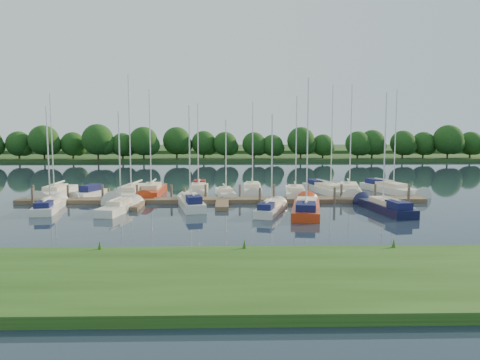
{
  "coord_description": "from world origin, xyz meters",
  "views": [
    {
      "loc": [
        0.68,
        -37.56,
        7.41
      ],
      "look_at": [
        1.72,
        8.0,
        2.2
      ],
      "focal_mm": 35.0,
      "sensor_mm": 36.0,
      "label": 1
    }
  ],
  "objects_px": {
    "sailboat_n_0": "(55,193)",
    "sailboat_n_5": "(226,194)",
    "dock": "(222,201)",
    "motorboat": "(90,194)",
    "sailboat_s_2": "(191,204)"
  },
  "relations": [
    {
      "from": "sailboat_n_0",
      "to": "motorboat",
      "type": "height_order",
      "value": "sailboat_n_0"
    },
    {
      "from": "sailboat_n_0",
      "to": "sailboat_n_5",
      "type": "distance_m",
      "value": 18.38
    },
    {
      "from": "sailboat_n_0",
      "to": "dock",
      "type": "bearing_deg",
      "value": 164.2
    },
    {
      "from": "dock",
      "to": "sailboat_n_0",
      "type": "xyz_separation_m",
      "value": [
        -18.06,
        5.31,
        0.08
      ]
    },
    {
      "from": "motorboat",
      "to": "sailboat_s_2",
      "type": "xyz_separation_m",
      "value": [
        11.31,
        -7.17,
        0.02
      ]
    },
    {
      "from": "motorboat",
      "to": "sailboat_n_5",
      "type": "distance_m",
      "value": 14.47
    },
    {
      "from": "motorboat",
      "to": "sailboat_s_2",
      "type": "height_order",
      "value": "sailboat_s_2"
    },
    {
      "from": "sailboat_n_0",
      "to": "sailboat_s_2",
      "type": "distance_m",
      "value": 17.08
    },
    {
      "from": "dock",
      "to": "sailboat_s_2",
      "type": "relative_size",
      "value": 4.07
    },
    {
      "from": "motorboat",
      "to": "sailboat_n_5",
      "type": "relative_size",
      "value": 0.62
    },
    {
      "from": "motorboat",
      "to": "sailboat_n_0",
      "type": "bearing_deg",
      "value": 11.0
    },
    {
      "from": "sailboat_n_0",
      "to": "sailboat_n_5",
      "type": "xyz_separation_m",
      "value": [
        18.35,
        -0.96,
        -0.01
      ]
    },
    {
      "from": "dock",
      "to": "motorboat",
      "type": "xyz_separation_m",
      "value": [
        -14.17,
        4.69,
        0.13
      ]
    },
    {
      "from": "dock",
      "to": "sailboat_s_2",
      "type": "distance_m",
      "value": 3.79
    },
    {
      "from": "motorboat",
      "to": "sailboat_s_2",
      "type": "distance_m",
      "value": 13.39
    }
  ]
}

